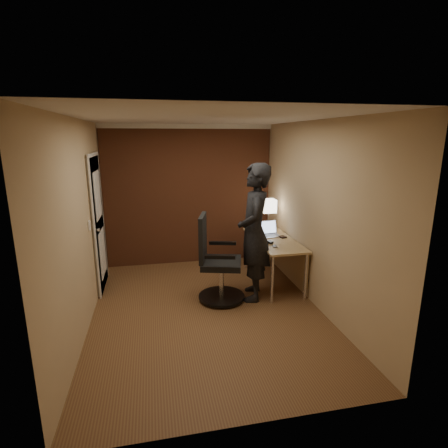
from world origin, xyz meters
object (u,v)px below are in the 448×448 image
Objects in this scene: wallet at (283,237)px; person at (254,233)px; phone at (275,246)px; desk_lamp at (269,206)px; office_chair at (216,264)px; laptop at (269,232)px; desk at (278,246)px; mouse at (270,242)px.

wallet is 0.06× the size of person.
desk_lamp is at bearing 82.95° from phone.
phone is 1.05× the size of wallet.
desk_lamp is 1.01m from phone.
laptop is at bearing 32.35° from office_chair.
laptop reaches higher than desk.
laptop is at bearing -106.51° from desk_lamp.
phone is (0.01, -0.17, -0.01)m from mouse.
desk is at bearing 145.41° from person.
office_chair is (-1.07, -0.43, -0.06)m from desk.
wallet is (0.09, 0.03, 0.14)m from desk.
office_chair reaches higher than phone.
desk is 4.18× the size of laptop.
office_chair is 0.70m from person.
mouse is (-0.21, -0.22, 0.14)m from desk.
person is at bearing -139.47° from desk.
desk is at bearing 27.45° from mouse.
desk_lamp is 4.65× the size of phone.
mouse reaches higher than phone.
person reaches higher than mouse.
office_chair is (-1.08, -0.94, -0.61)m from desk_lamp.
desk_lamp is 1.49× the size of laptop.
desk is at bearing -162.83° from wallet.
person is (-0.33, -0.06, 0.24)m from phone.
desk_lamp reaches higher than office_chair.
person reaches higher than wallet.
phone is at bearing -100.30° from laptop.
desk is 0.46m from phone.
person reaches higher than laptop.
wallet is at bearing 21.56° from office_chair.
desk_lamp is at bearing 89.40° from desk.
wallet is at bearing -80.16° from desk_lamp.
phone is (-0.11, -0.58, -0.06)m from laptop.
laptop is at bearing 136.93° from wallet.
office_chair is (-0.99, -0.62, -0.26)m from laptop.
laptop is at bearing 114.58° from desk.
desk is 0.29m from laptop.
phone is at bearing -102.51° from desk_lamp.
office_chair is 0.63× the size of person.
person is (-0.53, -0.45, 0.37)m from desk.
phone is 0.90m from office_chair.
phone is 0.42m from person.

